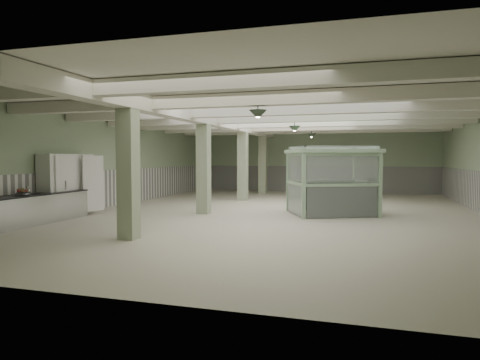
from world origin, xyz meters
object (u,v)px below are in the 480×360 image
(guard_booth, at_px, (331,169))
(filing_cabinet, at_px, (374,196))
(walkin_cooler, at_px, (68,187))
(prep_counter, at_px, (19,211))

(guard_booth, bearing_deg, filing_cabinet, -9.56)
(guard_booth, relative_size, filing_cabinet, 2.74)
(walkin_cooler, relative_size, filing_cabinet, 1.71)
(prep_counter, relative_size, walkin_cooler, 2.32)
(prep_counter, xyz_separation_m, guard_booth, (8.42, 5.40, 1.13))
(guard_booth, distance_m, filing_cabinet, 1.77)
(prep_counter, distance_m, filing_cabinet, 11.43)
(guard_booth, bearing_deg, prep_counter, -170.81)
(walkin_cooler, relative_size, guard_booth, 0.62)
(prep_counter, bearing_deg, filing_cabinet, 30.29)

